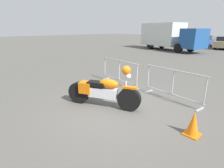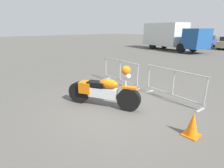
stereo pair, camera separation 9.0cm
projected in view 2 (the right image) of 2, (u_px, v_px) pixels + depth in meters
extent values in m
plane|color=#54514C|center=(115.00, 108.00, 5.46)|extent=(120.00, 120.00, 0.00)
cylinder|color=black|center=(129.00, 99.00, 5.18)|extent=(0.72, 0.48, 0.70)
cylinder|color=black|center=(79.00, 92.00, 5.77)|extent=(0.72, 0.48, 0.70)
cube|color=silver|center=(103.00, 92.00, 5.45)|extent=(0.95, 0.63, 0.31)
ellipsoid|color=orange|center=(108.00, 84.00, 5.28)|extent=(0.68, 0.52, 0.29)
cube|color=black|center=(97.00, 84.00, 5.43)|extent=(0.65, 0.52, 0.13)
cube|color=orange|center=(86.00, 87.00, 5.61)|extent=(0.51, 0.49, 0.35)
cube|color=orange|center=(129.00, 88.00, 5.07)|extent=(0.46, 0.33, 0.07)
cylinder|color=silver|center=(126.00, 82.00, 5.06)|extent=(0.06, 0.06, 0.49)
sphere|color=silver|center=(128.00, 76.00, 4.99)|extent=(0.18, 0.18, 0.18)
sphere|color=orange|center=(126.00, 70.00, 4.96)|extent=(0.26, 0.26, 0.26)
cylinder|color=#9EA0A5|center=(120.00, 61.00, 7.48)|extent=(2.26, 0.30, 0.04)
cylinder|color=#9EA0A5|center=(120.00, 80.00, 7.74)|extent=(2.26, 0.30, 0.04)
cylinder|color=#9EA0A5|center=(106.00, 66.00, 8.44)|extent=(0.05, 0.05, 0.85)
cylinder|color=#9EA0A5|center=(120.00, 70.00, 7.61)|extent=(0.05, 0.05, 0.85)
cylinder|color=#9EA0A5|center=(138.00, 75.00, 6.78)|extent=(0.05, 0.05, 0.85)
cube|color=#9EA0A5|center=(107.00, 79.00, 8.57)|extent=(0.11, 0.44, 0.03)
cube|color=#9EA0A5|center=(136.00, 90.00, 7.01)|extent=(0.11, 0.44, 0.03)
cylinder|color=#9EA0A5|center=(175.00, 70.00, 5.74)|extent=(2.26, 0.30, 0.04)
cylinder|color=#9EA0A5|center=(172.00, 95.00, 6.00)|extent=(2.26, 0.30, 0.04)
cylinder|color=#9EA0A5|center=(149.00, 76.00, 6.70)|extent=(0.05, 0.05, 0.85)
cylinder|color=#9EA0A5|center=(173.00, 83.00, 5.87)|extent=(0.05, 0.05, 0.85)
cylinder|color=#9EA0A5|center=(206.00, 92.00, 5.04)|extent=(0.05, 0.05, 0.85)
cube|color=#9EA0A5|center=(149.00, 91.00, 6.83)|extent=(0.11, 0.44, 0.03)
cube|color=#9EA0A5|center=(200.00, 110.00, 5.27)|extent=(0.11, 0.44, 0.03)
cube|color=silver|center=(165.00, 34.00, 20.48)|extent=(5.42, 3.49, 2.50)
cube|color=#1E4C8C|center=(197.00, 39.00, 16.98)|extent=(2.29, 2.57, 1.90)
cylinder|color=black|center=(194.00, 47.00, 18.48)|extent=(1.00, 0.51, 0.96)
cylinder|color=black|center=(181.00, 48.00, 17.60)|extent=(1.00, 0.51, 0.96)
cylinder|color=black|center=(164.00, 44.00, 22.01)|extent=(1.00, 0.51, 0.96)
cylinder|color=black|center=(153.00, 45.00, 21.13)|extent=(1.00, 0.51, 0.96)
cube|color=#B7BABF|center=(166.00, 41.00, 26.77)|extent=(1.72, 4.09, 0.66)
cube|color=#1E232B|center=(166.00, 37.00, 26.50)|extent=(1.56, 2.10, 0.47)
cylinder|color=black|center=(166.00, 42.00, 28.18)|extent=(0.22, 0.61, 0.60)
cylinder|color=black|center=(174.00, 42.00, 27.24)|extent=(0.22, 0.61, 0.60)
cylinder|color=black|center=(157.00, 43.00, 26.46)|extent=(0.22, 0.61, 0.60)
cylinder|color=black|center=(165.00, 43.00, 25.51)|extent=(0.22, 0.61, 0.60)
cube|color=black|center=(184.00, 42.00, 24.81)|extent=(1.79, 4.23, 0.68)
cube|color=#1E232B|center=(184.00, 37.00, 24.54)|extent=(1.61, 2.18, 0.49)
cylinder|color=black|center=(183.00, 43.00, 26.28)|extent=(0.23, 0.63, 0.63)
cylinder|color=black|center=(192.00, 43.00, 25.30)|extent=(0.23, 0.63, 0.63)
cylinder|color=black|center=(174.00, 44.00, 24.49)|extent=(0.23, 0.63, 0.63)
cylinder|color=black|center=(184.00, 45.00, 23.51)|extent=(0.23, 0.63, 0.63)
cube|color=#284799|center=(205.00, 42.00, 22.93)|extent=(1.91, 4.52, 0.73)
cube|color=#1E232B|center=(205.00, 38.00, 22.64)|extent=(1.72, 2.32, 0.52)
cylinder|color=black|center=(203.00, 44.00, 24.50)|extent=(0.24, 0.67, 0.67)
cylinder|color=black|center=(215.00, 44.00, 23.45)|extent=(0.24, 0.67, 0.67)
cylinder|color=black|center=(194.00, 45.00, 22.59)|extent=(0.24, 0.67, 0.67)
cylinder|color=black|center=(207.00, 46.00, 21.54)|extent=(0.24, 0.67, 0.67)
cylinder|color=black|center=(219.00, 47.00, 20.58)|extent=(0.23, 0.65, 0.64)
cylinder|color=#262838|center=(181.00, 46.00, 20.33)|extent=(0.32, 0.32, 0.85)
cylinder|color=beige|center=(182.00, 40.00, 20.11)|extent=(0.45, 0.45, 0.62)
sphere|color=tan|center=(182.00, 36.00, 19.98)|extent=(0.22, 0.22, 0.22)
cube|color=orange|center=(191.00, 135.00, 4.04)|extent=(0.34, 0.34, 0.03)
cone|color=orange|center=(193.00, 124.00, 3.95)|extent=(0.28, 0.28, 0.56)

